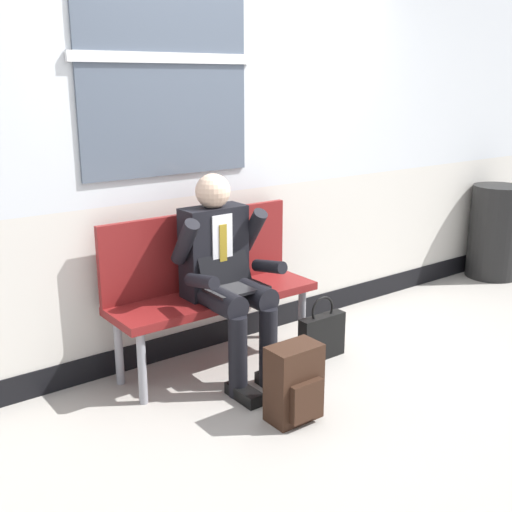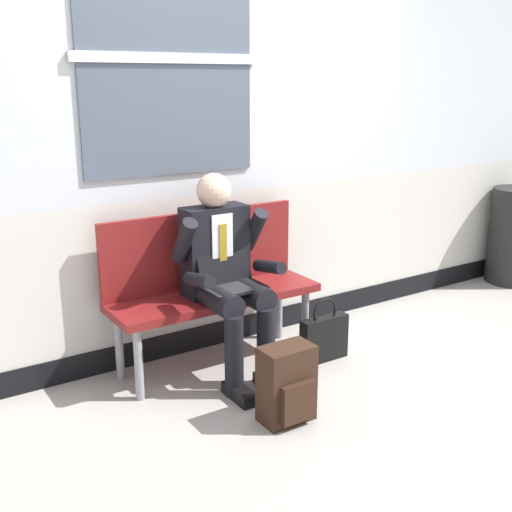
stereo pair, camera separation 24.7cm
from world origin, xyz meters
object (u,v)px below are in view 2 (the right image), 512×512
at_px(bench_with_person, 209,278).
at_px(person_seated, 226,272).
at_px(handbag, 324,337).
at_px(backpack, 287,385).

distance_m(bench_with_person, person_seated, 0.23).
xyz_separation_m(bench_with_person, handbag, (0.62, -0.39, -0.41)).
bearing_deg(bench_with_person, person_seated, -90.00).
relative_size(person_seated, handbag, 2.89).
height_order(backpack, handbag, handbag).
relative_size(bench_with_person, handbag, 3.13).
distance_m(person_seated, backpack, 0.81).
relative_size(bench_with_person, person_seated, 1.08).
relative_size(backpack, handbag, 0.99).
bearing_deg(person_seated, handbag, -16.75).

